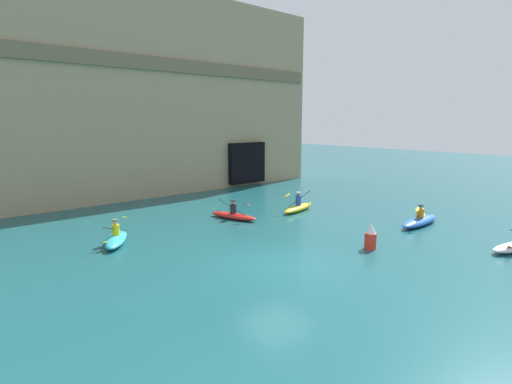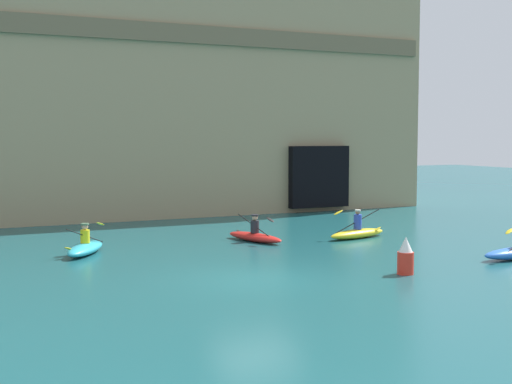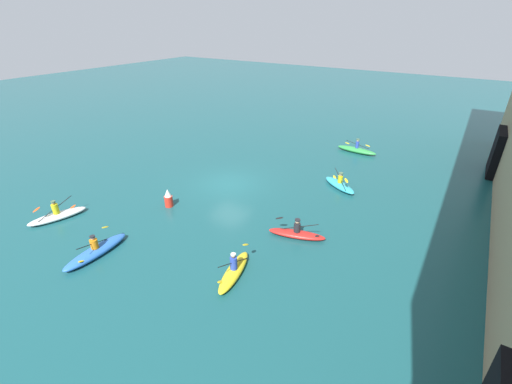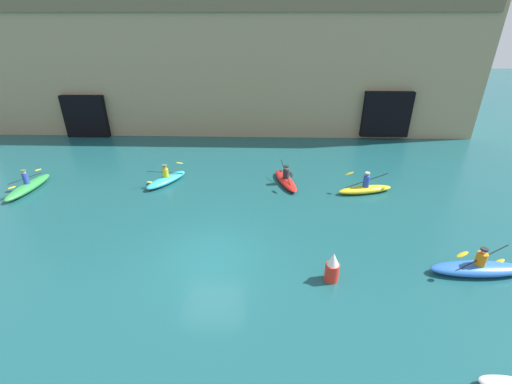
{
  "view_description": "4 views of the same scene",
  "coord_description": "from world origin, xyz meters",
  "px_view_note": "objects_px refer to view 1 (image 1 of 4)",
  "views": [
    {
      "loc": [
        -9.97,
        -10.38,
        5.41
      ],
      "look_at": [
        3.18,
        4.82,
        1.79
      ],
      "focal_mm": 28.0,
      "sensor_mm": 36.0,
      "label": 1
    },
    {
      "loc": [
        -8.82,
        -18.4,
        4.2
      ],
      "look_at": [
        1.57,
        3.26,
        2.27
      ],
      "focal_mm": 50.0,
      "sensor_mm": 36.0,
      "label": 2
    },
    {
      "loc": [
        16.79,
        12.94,
        10.27
      ],
      "look_at": [
        2.68,
        3.92,
        1.63
      ],
      "focal_mm": 24.0,
      "sensor_mm": 36.0,
      "label": 3
    },
    {
      "loc": [
        2.09,
        -10.68,
        8.19
      ],
      "look_at": [
        1.64,
        3.29,
        1.18
      ],
      "focal_mm": 24.0,
      "sensor_mm": 36.0,
      "label": 4
    }
  ],
  "objects_px": {
    "kayak_red": "(233,215)",
    "kayak_yellow": "(298,207)",
    "kayak_blue": "(420,221)",
    "marker_buoy": "(371,237)",
    "kayak_cyan": "(116,238)"
  },
  "relations": [
    {
      "from": "kayak_red",
      "to": "marker_buoy",
      "type": "distance_m",
      "value": 8.07
    },
    {
      "from": "kayak_yellow",
      "to": "marker_buoy",
      "type": "relative_size",
      "value": 2.67
    },
    {
      "from": "kayak_blue",
      "to": "marker_buoy",
      "type": "height_order",
      "value": "marker_buoy"
    },
    {
      "from": "kayak_red",
      "to": "kayak_cyan",
      "type": "height_order",
      "value": "kayak_cyan"
    },
    {
      "from": "kayak_yellow",
      "to": "kayak_red",
      "type": "bearing_deg",
      "value": 152.91
    },
    {
      "from": "marker_buoy",
      "to": "kayak_red",
      "type": "bearing_deg",
      "value": 98.83
    },
    {
      "from": "kayak_red",
      "to": "marker_buoy",
      "type": "height_order",
      "value": "marker_buoy"
    },
    {
      "from": "kayak_cyan",
      "to": "marker_buoy",
      "type": "height_order",
      "value": "marker_buoy"
    },
    {
      "from": "kayak_red",
      "to": "kayak_yellow",
      "type": "relative_size",
      "value": 1.0
    },
    {
      "from": "kayak_blue",
      "to": "kayak_yellow",
      "type": "bearing_deg",
      "value": 108.42
    },
    {
      "from": "kayak_blue",
      "to": "marker_buoy",
      "type": "distance_m",
      "value": 5.35
    },
    {
      "from": "kayak_red",
      "to": "kayak_yellow",
      "type": "height_order",
      "value": "kayak_yellow"
    },
    {
      "from": "kayak_blue",
      "to": "kayak_red",
      "type": "bearing_deg",
      "value": 129.29
    },
    {
      "from": "kayak_cyan",
      "to": "marker_buoy",
      "type": "bearing_deg",
      "value": 76.89
    },
    {
      "from": "kayak_yellow",
      "to": "kayak_cyan",
      "type": "distance_m",
      "value": 10.89
    }
  ]
}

